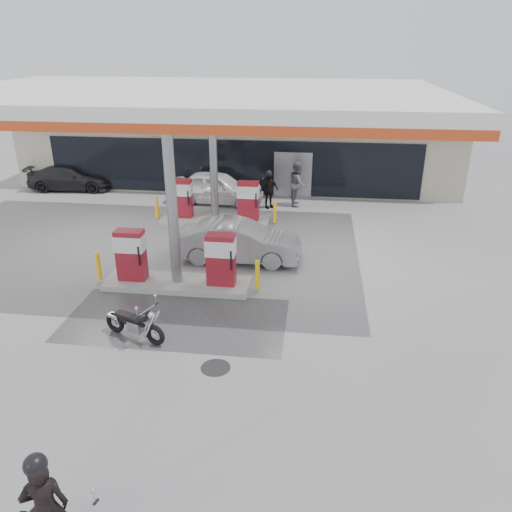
{
  "coord_description": "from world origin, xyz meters",
  "views": [
    {
      "loc": [
        4.12,
        -11.44,
        7.03
      ],
      "look_at": [
        2.47,
        1.88,
        1.2
      ],
      "focal_mm": 35.0,
      "sensor_mm": 36.0,
      "label": 1
    }
  ],
  "objects_px": {
    "attendant": "(298,184)",
    "sedan_white": "(217,188)",
    "biker_main": "(46,509)",
    "parked_motorcycle": "(135,324)",
    "parked_car_left": "(71,178)",
    "pump_island_far": "(215,206)",
    "hatchback_silver": "(239,242)",
    "biker_walking": "(269,190)",
    "pump_island_near": "(176,265)"
  },
  "relations": [
    {
      "from": "attendant",
      "to": "sedan_white",
      "type": "bearing_deg",
      "value": 91.08
    },
    {
      "from": "biker_main",
      "to": "parked_motorcycle",
      "type": "distance_m",
      "value": 5.81
    },
    {
      "from": "biker_main",
      "to": "parked_car_left",
      "type": "relative_size",
      "value": 0.42
    },
    {
      "from": "sedan_white",
      "to": "biker_main",
      "type": "bearing_deg",
      "value": -171.92
    },
    {
      "from": "pump_island_far",
      "to": "attendant",
      "type": "relative_size",
      "value": 2.56
    },
    {
      "from": "parked_car_left",
      "to": "parked_motorcycle",
      "type": "bearing_deg",
      "value": -153.45
    },
    {
      "from": "parked_motorcycle",
      "to": "attendant",
      "type": "bearing_deg",
      "value": 93.78
    },
    {
      "from": "hatchback_silver",
      "to": "sedan_white",
      "type": "bearing_deg",
      "value": 18.22
    },
    {
      "from": "pump_island_far",
      "to": "biker_walking",
      "type": "distance_m",
      "value": 2.99
    },
    {
      "from": "attendant",
      "to": "hatchback_silver",
      "type": "bearing_deg",
      "value": 164.36
    },
    {
      "from": "parked_car_left",
      "to": "pump_island_near",
      "type": "bearing_deg",
      "value": -145.51
    },
    {
      "from": "parked_car_left",
      "to": "biker_walking",
      "type": "bearing_deg",
      "value": -104.96
    },
    {
      "from": "pump_island_near",
      "to": "parked_car_left",
      "type": "distance_m",
      "value": 12.96
    },
    {
      "from": "pump_island_far",
      "to": "sedan_white",
      "type": "distance_m",
      "value": 2.69
    },
    {
      "from": "biker_main",
      "to": "biker_walking",
      "type": "distance_m",
      "value": 17.02
    },
    {
      "from": "pump_island_far",
      "to": "attendant",
      "type": "xyz_separation_m",
      "value": [
        3.3,
        2.8,
        0.29
      ]
    },
    {
      "from": "parked_car_left",
      "to": "hatchback_silver",
      "type": "bearing_deg",
      "value": -133.42
    },
    {
      "from": "attendant",
      "to": "biker_main",
      "type": "bearing_deg",
      "value": 169.8
    },
    {
      "from": "sedan_white",
      "to": "pump_island_far",
      "type": "bearing_deg",
      "value": -165.96
    },
    {
      "from": "pump_island_near",
      "to": "attendant",
      "type": "relative_size",
      "value": 2.56
    },
    {
      "from": "pump_island_near",
      "to": "sedan_white",
      "type": "xyz_separation_m",
      "value": [
        -0.42,
        8.65,
        0.02
      ]
    },
    {
      "from": "sedan_white",
      "to": "attendant",
      "type": "bearing_deg",
      "value": -82.73
    },
    {
      "from": "attendant",
      "to": "hatchback_silver",
      "type": "relative_size",
      "value": 0.47
    },
    {
      "from": "biker_walking",
      "to": "sedan_white",
      "type": "bearing_deg",
      "value": 133.25
    },
    {
      "from": "pump_island_near",
      "to": "sedan_white",
      "type": "distance_m",
      "value": 8.66
    },
    {
      "from": "pump_island_near",
      "to": "biker_main",
      "type": "height_order",
      "value": "pump_island_near"
    },
    {
      "from": "parked_motorcycle",
      "to": "attendant",
      "type": "relative_size",
      "value": 0.89
    },
    {
      "from": "pump_island_far",
      "to": "biker_walking",
      "type": "xyz_separation_m",
      "value": [
        2.02,
        2.2,
        0.1
      ]
    },
    {
      "from": "parked_motorcycle",
      "to": "sedan_white",
      "type": "xyz_separation_m",
      "value": [
        -0.17,
        11.66,
        0.31
      ]
    },
    {
      "from": "parked_car_left",
      "to": "biker_walking",
      "type": "xyz_separation_m",
      "value": [
        10.27,
        -1.8,
        0.2
      ]
    },
    {
      "from": "hatchback_silver",
      "to": "biker_main",
      "type": "bearing_deg",
      "value": 175.18
    },
    {
      "from": "biker_main",
      "to": "biker_walking",
      "type": "height_order",
      "value": "biker_main"
    },
    {
      "from": "sedan_white",
      "to": "biker_walking",
      "type": "bearing_deg",
      "value": -95.5
    },
    {
      "from": "pump_island_near",
      "to": "hatchback_silver",
      "type": "bearing_deg",
      "value": 54.03
    },
    {
      "from": "parked_motorcycle",
      "to": "hatchback_silver",
      "type": "distance_m",
      "value": 5.54
    },
    {
      "from": "sedan_white",
      "to": "biker_walking",
      "type": "height_order",
      "value": "biker_walking"
    },
    {
      "from": "pump_island_near",
      "to": "sedan_white",
      "type": "height_order",
      "value": "pump_island_near"
    },
    {
      "from": "pump_island_far",
      "to": "sedan_white",
      "type": "xyz_separation_m",
      "value": [
        -0.42,
        2.65,
        0.02
      ]
    },
    {
      "from": "pump_island_near",
      "to": "parked_car_left",
      "type": "bearing_deg",
      "value": 129.5
    },
    {
      "from": "biker_main",
      "to": "biker_walking",
      "type": "xyz_separation_m",
      "value": [
        1.51,
        16.96,
        -0.07
      ]
    },
    {
      "from": "parked_motorcycle",
      "to": "parked_car_left",
      "type": "height_order",
      "value": "parked_car_left"
    },
    {
      "from": "pump_island_far",
      "to": "biker_main",
      "type": "xyz_separation_m",
      "value": [
        0.51,
        -14.76,
        0.17
      ]
    },
    {
      "from": "pump_island_far",
      "to": "parked_motorcycle",
      "type": "relative_size",
      "value": 2.87
    },
    {
      "from": "parked_motorcycle",
      "to": "parked_car_left",
      "type": "distance_m",
      "value": 15.27
    },
    {
      "from": "attendant",
      "to": "biker_walking",
      "type": "height_order",
      "value": "attendant"
    },
    {
      "from": "pump_island_near",
      "to": "pump_island_far",
      "type": "height_order",
      "value": "same"
    },
    {
      "from": "pump_island_far",
      "to": "attendant",
      "type": "height_order",
      "value": "attendant"
    },
    {
      "from": "biker_main",
      "to": "attendant",
      "type": "bearing_deg",
      "value": -123.68
    },
    {
      "from": "sedan_white",
      "to": "attendant",
      "type": "height_order",
      "value": "attendant"
    },
    {
      "from": "parked_motorcycle",
      "to": "biker_walking",
      "type": "xyz_separation_m",
      "value": [
        2.27,
        11.21,
        0.39
      ]
    }
  ]
}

